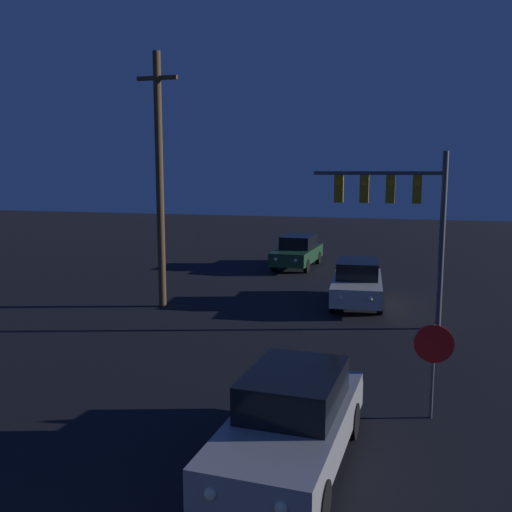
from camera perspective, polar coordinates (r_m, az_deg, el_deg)
car_near at (r=10.25m, az=3.56°, el=-16.05°), size 2.08×4.83×1.67m
car_mid at (r=22.23m, az=10.07°, el=-2.61°), size 2.17×4.86×1.67m
car_far at (r=30.25m, az=4.16°, el=0.46°), size 2.04×4.82×1.67m
traffic_signal_mast at (r=18.94m, az=14.17°, el=4.93°), size 4.22×0.30×5.70m
stop_sign at (r=12.37m, az=17.32°, el=-9.29°), size 0.80×0.07×2.00m
utility_pole at (r=21.34m, az=-9.62°, el=7.62°), size 1.53×0.28×9.29m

